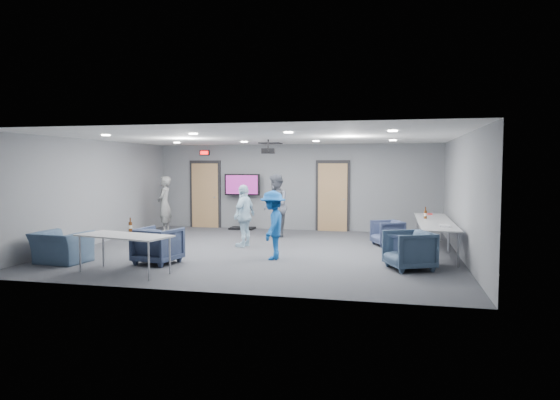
% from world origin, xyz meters
% --- Properties ---
extents(floor, '(9.00, 9.00, 0.00)m').
position_xyz_m(floor, '(0.00, 0.00, 0.00)').
color(floor, '#3A3C42').
rests_on(floor, ground).
extents(ceiling, '(9.00, 9.00, 0.00)m').
position_xyz_m(ceiling, '(0.00, 0.00, 2.70)').
color(ceiling, silver).
rests_on(ceiling, wall_back).
extents(wall_back, '(9.00, 0.02, 2.70)m').
position_xyz_m(wall_back, '(0.00, 4.00, 1.35)').
color(wall_back, slate).
rests_on(wall_back, floor).
extents(wall_front, '(9.00, 0.02, 2.70)m').
position_xyz_m(wall_front, '(0.00, -4.00, 1.35)').
color(wall_front, slate).
rests_on(wall_front, floor).
extents(wall_left, '(0.02, 8.00, 2.70)m').
position_xyz_m(wall_left, '(-4.50, 0.00, 1.35)').
color(wall_left, slate).
rests_on(wall_left, floor).
extents(wall_right, '(0.02, 8.00, 2.70)m').
position_xyz_m(wall_right, '(4.50, 0.00, 1.35)').
color(wall_right, slate).
rests_on(wall_right, floor).
extents(door_left, '(1.06, 0.17, 2.24)m').
position_xyz_m(door_left, '(-3.00, 3.95, 1.07)').
color(door_left, black).
rests_on(door_left, wall_back).
extents(door_right, '(1.06, 0.17, 2.24)m').
position_xyz_m(door_right, '(1.20, 3.95, 1.07)').
color(door_right, black).
rests_on(door_right, wall_back).
extents(exit_sign, '(0.32, 0.08, 0.16)m').
position_xyz_m(exit_sign, '(-3.00, 3.93, 2.45)').
color(exit_sign, black).
rests_on(exit_sign, wall_back).
extents(hvac_diffuser, '(0.60, 0.60, 0.03)m').
position_xyz_m(hvac_diffuser, '(-0.50, 2.80, 2.69)').
color(hvac_diffuser, black).
rests_on(hvac_diffuser, ceiling).
extents(downlights, '(6.18, 3.78, 0.02)m').
position_xyz_m(downlights, '(0.00, 0.00, 2.68)').
color(downlights, white).
rests_on(downlights, ceiling).
extents(person_a, '(0.51, 0.69, 1.71)m').
position_xyz_m(person_a, '(-3.76, 2.50, 0.85)').
color(person_a, gray).
rests_on(person_a, floor).
extents(person_b, '(0.90, 1.03, 1.79)m').
position_xyz_m(person_b, '(-0.23, 2.27, 0.90)').
color(person_b, slate).
rests_on(person_b, floor).
extents(person_c, '(0.58, 0.98, 1.56)m').
position_xyz_m(person_c, '(-0.61, 0.48, 0.78)').
color(person_c, '#BEE0F5').
rests_on(person_c, floor).
extents(person_d, '(0.62, 1.00, 1.49)m').
position_xyz_m(person_d, '(0.49, -1.01, 0.75)').
color(person_d, '#18509E').
rests_on(person_d, floor).
extents(chair_right_a, '(0.93, 0.92, 0.65)m').
position_xyz_m(chair_right_a, '(2.90, 1.43, 0.32)').
color(chair_right_a, '#353F5D').
rests_on(chair_right_a, floor).
extents(chair_right_b, '(0.87, 0.86, 0.67)m').
position_xyz_m(chair_right_b, '(3.35, -0.95, 0.33)').
color(chair_right_b, '#3C4A68').
rests_on(chair_right_b, floor).
extents(chair_right_c, '(1.10, 1.09, 0.76)m').
position_xyz_m(chair_right_c, '(3.35, -1.46, 0.38)').
color(chair_right_c, '#37495F').
rests_on(chair_right_c, floor).
extents(chair_front_a, '(0.96, 0.98, 0.76)m').
position_xyz_m(chair_front_a, '(-1.73, -2.00, 0.38)').
color(chair_front_a, '#323C56').
rests_on(chair_front_a, floor).
extents(chair_front_b, '(1.10, 0.98, 0.66)m').
position_xyz_m(chair_front_b, '(-3.72, -2.40, 0.33)').
color(chair_front_b, '#3E536B').
rests_on(chair_front_b, floor).
extents(table_right_a, '(0.79, 1.91, 0.73)m').
position_xyz_m(table_right_a, '(4.00, 1.76, 0.69)').
color(table_right_a, '#A2A4A6').
rests_on(table_right_a, floor).
extents(table_right_b, '(0.79, 1.90, 0.73)m').
position_xyz_m(table_right_b, '(4.00, -0.14, 0.69)').
color(table_right_b, '#A2A4A6').
rests_on(table_right_b, floor).
extents(table_front_left, '(1.93, 1.13, 0.73)m').
position_xyz_m(table_front_left, '(-1.92, -3.00, 0.69)').
color(table_front_left, '#A2A4A6').
rests_on(table_front_left, floor).
extents(bottle_front, '(0.07, 0.07, 0.28)m').
position_xyz_m(bottle_front, '(-2.04, -2.55, 0.83)').
color(bottle_front, '#552A0E').
rests_on(bottle_front, table_front_left).
extents(bottle_right, '(0.08, 0.08, 0.30)m').
position_xyz_m(bottle_right, '(3.81, 1.23, 0.84)').
color(bottle_right, '#552A0E').
rests_on(bottle_right, table_right_a).
extents(snack_box, '(0.23, 0.18, 0.04)m').
position_xyz_m(snack_box, '(3.94, 2.24, 0.75)').
color(snack_box, '#E33938').
rests_on(snack_box, table_right_a).
extents(wrapper, '(0.23, 0.18, 0.05)m').
position_xyz_m(wrapper, '(4.11, -0.45, 0.75)').
color(wrapper, silver).
rests_on(wrapper, table_right_b).
extents(tv_stand, '(1.15, 0.55, 1.77)m').
position_xyz_m(tv_stand, '(-1.67, 3.75, 1.00)').
color(tv_stand, black).
rests_on(tv_stand, floor).
extents(projector, '(0.36, 0.34, 0.36)m').
position_xyz_m(projector, '(-0.05, 0.73, 2.41)').
color(projector, black).
rests_on(projector, ceiling).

